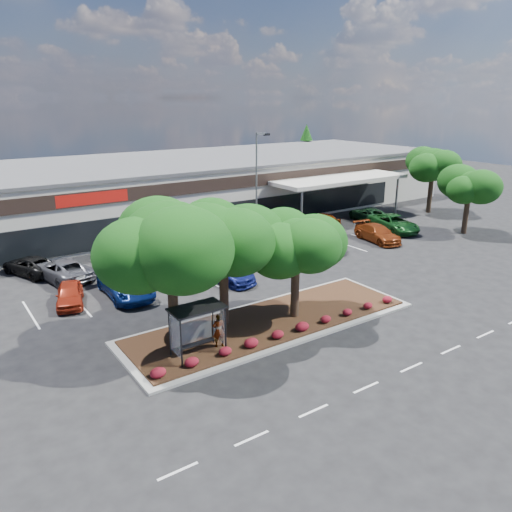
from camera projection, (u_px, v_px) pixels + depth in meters
ground at (343, 341)px, 27.52m from camera, size 160.00×160.00×0.00m
retail_store at (122, 192)px, 53.23m from camera, size 80.40×25.20×6.25m
landscape_island at (271, 322)px, 29.54m from camera, size 18.00×6.00×0.26m
lane_markings at (239, 285)px, 35.63m from camera, size 33.12×20.06×0.01m
shrub_row at (294, 329)px, 27.78m from camera, size 17.00×0.80×0.50m
bus_shelter at (196, 316)px, 25.09m from camera, size 2.75×1.55×2.59m
island_tree_west at (172, 274)px, 25.46m from camera, size 7.20×7.20×7.89m
island_tree_mid at (223, 264)px, 27.99m from camera, size 6.60×6.60×7.32m
island_tree_east at (296, 265)px, 29.09m from camera, size 5.80×5.80×6.50m
tree_east_near at (468, 201)px, 48.42m from camera, size 5.60×5.60×6.51m
tree_east_far at (432, 180)px, 57.23m from camera, size 6.40×6.40×7.62m
conifer_north_east at (306, 153)px, 79.07m from camera, size 3.96×3.96×9.00m
person_waiting at (219, 330)px, 26.10m from camera, size 0.76×0.59×1.85m
light_pole at (257, 206)px, 39.84m from camera, size 1.42×0.72×10.32m
car_1 at (70, 295)px, 32.14m from camera, size 2.70×4.34×1.38m
car_2 at (126, 285)px, 33.50m from camera, size 2.86×5.83×1.59m
car_4 at (225, 271)px, 36.23m from camera, size 3.26×5.53×1.50m
car_5 at (247, 256)px, 39.90m from camera, size 2.76×4.69×1.50m
car_6 at (313, 240)px, 43.84m from camera, size 4.53×6.69×1.70m
car_7 at (377, 233)px, 46.37m from camera, size 2.96×5.57×1.54m
car_8 at (394, 223)px, 49.86m from camera, size 4.04×6.40×1.65m
car_9 at (31, 265)px, 37.76m from camera, size 4.07×5.49×1.39m
car_10 at (62, 269)px, 36.53m from camera, size 3.84×6.23×1.61m
car_11 at (152, 249)px, 41.31m from camera, size 2.39×5.86×1.70m
car_12 at (184, 239)px, 44.63m from camera, size 3.28×4.76×1.49m
car_13 at (193, 238)px, 45.08m from camera, size 2.99×4.40×1.37m
car_14 at (256, 225)px, 49.22m from camera, size 2.79×5.74×1.61m
car_15 at (295, 221)px, 51.08m from camera, size 2.95×5.75×1.60m
car_16 at (321, 219)px, 51.86m from camera, size 2.71×4.55×1.45m
car_17 at (369, 215)px, 53.87m from camera, size 3.67×5.82×1.50m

